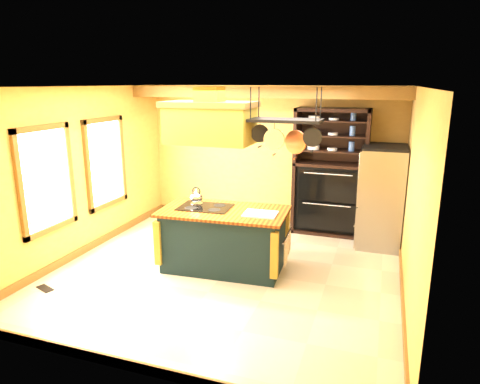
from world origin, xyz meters
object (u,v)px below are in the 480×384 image
Objects in this scene: kitchen_island at (224,238)px; pot_rack at (286,127)px; refrigerator at (380,199)px; range_hood at (210,121)px; hutch at (330,186)px.

pot_rack reaches higher than kitchen_island.
pot_rack is 2.56m from refrigerator.
range_hood reaches higher than kitchen_island.
kitchen_island is 1.77m from range_hood.
pot_rack is at bearing -3.34° from kitchen_island.
kitchen_island is at bearing -120.63° from hutch.
pot_rack is at bearing -99.82° from hutch.
hutch is at bearing 156.50° from refrigerator.
kitchen_island is at bearing 0.18° from range_hood.
hutch is (-0.91, 0.40, 0.07)m from refrigerator.
kitchen_island is 2.55m from hutch.
hutch reaches higher than kitchen_island.
kitchen_island is 1.90× the size of pot_rack.
range_hood is (-0.20, -0.00, 1.76)m from kitchen_island.
range_hood reaches higher than hutch.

